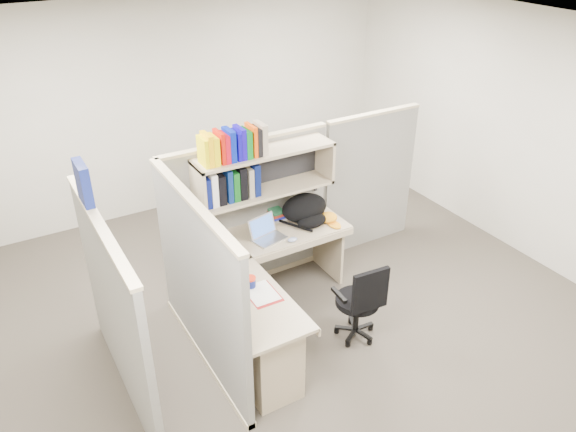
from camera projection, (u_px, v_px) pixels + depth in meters
ground at (293, 326)px, 5.46m from camera, size 6.00×6.00×0.00m
room_shell at (293, 175)px, 4.66m from camera, size 6.00×6.00×6.00m
cubicle at (234, 235)px, 5.19m from camera, size 3.79×1.84×1.95m
desk at (269, 321)px, 4.85m from camera, size 1.74×1.75×0.73m
laptop at (269, 230)px, 5.41m from camera, size 0.37×0.37×0.22m
backpack at (308, 210)px, 5.67m from camera, size 0.55×0.46×0.29m
orange_cap at (328, 217)px, 5.74m from camera, size 0.19×0.22×0.10m
snack_canister at (250, 282)px, 4.77m from camera, size 0.10×0.10×0.09m
tissue_box at (240, 308)px, 4.40m from camera, size 0.12×0.12×0.18m
mouse at (292, 240)px, 5.42m from camera, size 0.10×0.07×0.04m
paper_cup at (258, 223)px, 5.64m from camera, size 0.09×0.09×0.10m
book_stack at (275, 213)px, 5.81m from camera, size 0.16×0.22×0.10m
loose_paper at (261, 293)px, 4.71m from camera, size 0.24×0.31×0.00m
task_chair at (359, 313)px, 5.16m from camera, size 0.46×0.42×0.85m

